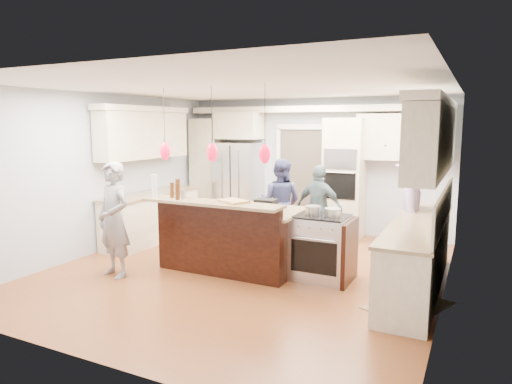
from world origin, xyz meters
TOP-DOWN VIEW (x-y plane):
  - ground_plane at (0.00, 0.00)m, footprint 6.00×6.00m
  - room_shell at (0.00, 0.00)m, footprint 5.54×6.04m
  - refrigerator at (-1.55, 2.64)m, footprint 0.90×0.70m
  - oven_column at (0.75, 2.67)m, footprint 0.72×0.69m
  - back_upper_cabinets at (-0.75, 2.76)m, footprint 5.30×0.61m
  - right_counter_run at (2.44, 0.30)m, footprint 0.64×3.10m
  - left_cabinets at (-2.44, 0.80)m, footprint 0.64×2.30m
  - kitchen_island at (-0.25, 0.07)m, footprint 2.10×1.46m
  - island_range at (1.16, 0.15)m, footprint 0.82×0.71m
  - pendant_lights at (-0.25, -0.51)m, footprint 1.75×0.15m
  - person_bar_end at (-1.59, -1.04)m, footprint 0.68×0.53m
  - person_far_left at (-0.12, 1.60)m, footprint 0.79×0.63m
  - person_far_right at (0.61, 1.60)m, footprint 0.92×0.52m
  - person_range_side at (2.25, 1.30)m, footprint 0.83×1.25m
  - floor_rug at (2.40, -0.33)m, footprint 1.04×1.21m
  - water_bottle at (-1.20, -0.59)m, footprint 0.08×0.08m
  - beer_bottle_a at (-0.94, -0.52)m, footprint 0.06×0.06m
  - beer_bottle_b at (-0.76, -0.63)m, footprint 0.07×0.07m
  - beer_bottle_c at (-0.88, -0.46)m, footprint 0.09×0.09m
  - drink_can at (-0.73, -0.53)m, footprint 0.08×0.08m
  - cutting_board at (0.05, -0.47)m, footprint 0.48×0.43m
  - pot_large at (1.00, 0.14)m, footprint 0.22×0.22m
  - pot_small at (1.28, 0.16)m, footprint 0.22×0.22m

SIDE VIEW (x-z plane):
  - ground_plane at x=0.00m, z-range 0.00..0.00m
  - floor_rug at x=2.40m, z-range 0.00..0.01m
  - island_range at x=1.16m, z-range 0.00..0.92m
  - kitchen_island at x=-0.25m, z-range -0.07..1.05m
  - person_far_right at x=0.61m, z-range 0.00..1.49m
  - person_far_left at x=-0.12m, z-range 0.00..1.57m
  - person_bar_end at x=-1.59m, z-range 0.00..1.66m
  - refrigerator at x=-1.55m, z-range 0.00..1.80m
  - person_range_side at x=2.25m, z-range 0.00..1.80m
  - pot_small at x=1.28m, z-range 0.92..1.03m
  - pot_large at x=1.00m, z-range 0.92..1.05m
  - right_counter_run at x=2.44m, z-range -0.20..2.31m
  - left_cabinets at x=-2.44m, z-range -0.20..2.31m
  - cutting_board at x=0.05m, z-range 1.12..1.15m
  - oven_column at x=0.75m, z-range 0.00..2.30m
  - drink_can at x=-0.73m, z-range 1.12..1.25m
  - beer_bottle_a at x=-0.94m, z-range 1.12..1.34m
  - beer_bottle_b at x=-0.76m, z-range 1.12..1.36m
  - beer_bottle_c at x=-0.88m, z-range 1.12..1.39m
  - water_bottle at x=-1.20m, z-range 1.12..1.46m
  - back_upper_cabinets at x=-0.75m, z-range 0.40..2.94m
  - pendant_lights at x=-0.25m, z-range 1.29..2.32m
  - room_shell at x=0.00m, z-range 0.46..3.18m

